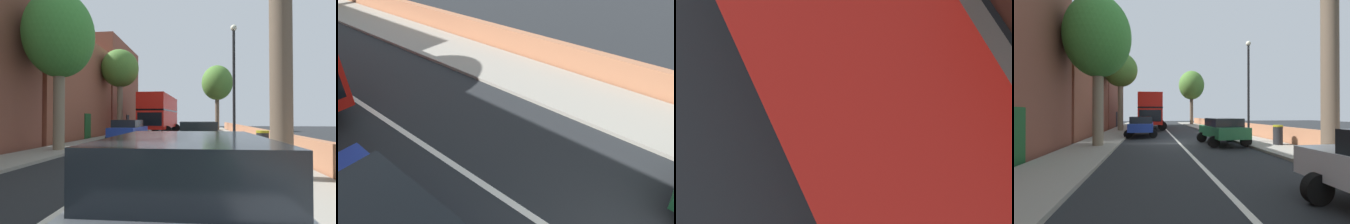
{
  "view_description": "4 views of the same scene",
  "coord_description": "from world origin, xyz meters",
  "views": [
    {
      "loc": [
        2.64,
        -14.72,
        1.78
      ],
      "look_at": [
        0.24,
        4.92,
        2.18
      ],
      "focal_mm": 28.55,
      "sensor_mm": 36.0,
      "label": 1
    },
    {
      "loc": [
        -3.26,
        0.63,
        5.19
      ],
      "look_at": [
        0.35,
        3.58,
        2.01
      ],
      "focal_mm": 31.38,
      "sensor_mm": 36.0,
      "label": 2
    },
    {
      "loc": [
        -0.94,
        15.15,
        6.96
      ],
      "look_at": [
        -1.42,
        14.22,
        0.97
      ],
      "focal_mm": 29.64,
      "sensor_mm": 36.0,
      "label": 3
    },
    {
      "loc": [
        -1.81,
        -14.66,
        1.87
      ],
      "look_at": [
        1.34,
        7.85,
        2.01
      ],
      "focal_mm": 24.26,
      "sensor_mm": 36.0,
      "label": 4
    }
  ],
  "objects": [
    {
      "name": "ground_plane",
      "position": [
        0.0,
        0.0,
        0.0
      ],
      "size": [
        84.0,
        84.0,
        0.0
      ],
      "primitive_type": "plane",
      "color": "black"
    },
    {
      "name": "road_centre_line",
      "position": [
        0.0,
        0.0,
        0.0
      ],
      "size": [
        0.16,
        54.0,
        0.01
      ],
      "primitive_type": "cube",
      "color": "silver",
      "rests_on": "ground"
    },
    {
      "name": "sidewalk_left",
      "position": [
        -4.9,
        0.0,
        0.06
      ],
      "size": [
        2.6,
        60.0,
        0.12
      ],
      "primitive_type": "cube",
      "color": "gray",
      "rests_on": "ground"
    },
    {
      "name": "sidewalk_right",
      "position": [
        4.9,
        0.0,
        0.06
      ],
      "size": [
        2.6,
        60.0,
        0.12
      ],
      "primitive_type": "cube",
      "color": "gray",
      "rests_on": "ground"
    },
    {
      "name": "terraced_houses_left",
      "position": [
        -8.5,
        0.39,
        4.84
      ],
      "size": [
        4.07,
        47.52,
        10.86
      ],
      "color": "brown",
      "rests_on": "ground"
    },
    {
      "name": "boundary_wall_right",
      "position": [
        6.45,
        0.0,
        0.52
      ],
      "size": [
        0.36,
        54.0,
        1.04
      ],
      "primitive_type": "cube",
      "color": "#9E6647",
      "rests_on": "ground"
    },
    {
      "name": "double_decker_bus",
      "position": [
        -1.7,
        13.79,
        2.35
      ],
      "size": [
        3.73,
        10.98,
        4.06
      ],
      "color": "red",
      "rests_on": "ground"
    },
    {
      "name": "parked_car_green_right_1",
      "position": [
        2.5,
        -1.46,
        0.91
      ],
      "size": [
        2.65,
        4.01,
        1.58
      ],
      "color": "#1E6038",
      "rests_on": "ground"
    },
    {
      "name": "parked_car_blue_left_4",
      "position": [
        -2.5,
        3.97,
        0.92
      ],
      "size": [
        2.57,
        4.34,
        1.61
      ],
      "color": "#1E389E",
      "rests_on": "ground"
    },
    {
      "name": "street_tree_left_0",
      "position": [
        -4.66,
        -1.67,
        6.0
      ],
      "size": [
        3.61,
        3.61,
        8.21
      ],
      "color": "#7A6B56",
      "rests_on": "sidewalk_left"
    },
    {
      "name": "street_tree_right_1",
      "position": [
        4.88,
        21.91,
        6.43
      ],
      "size": [
        4.18,
        4.18,
        8.73
      ],
      "color": "brown",
      "rests_on": "sidewalk_right"
    },
    {
      "name": "street_tree_left_2",
      "position": [
        -4.9,
        9.65,
        6.29
      ],
      "size": [
        3.51,
        3.51,
        8.08
      ],
      "color": "#7A6B56",
      "rests_on": "sidewalk_left"
    },
    {
      "name": "lamppost_right",
      "position": [
        4.3,
        -1.15,
        3.81
      ],
      "size": [
        0.32,
        0.32,
        6.31
      ],
      "color": "black",
      "rests_on": "sidewalk_right"
    },
    {
      "name": "litter_bin_right",
      "position": [
        5.3,
        -2.78,
        0.67
      ],
      "size": [
        0.55,
        0.55,
        1.1
      ],
      "color": "black",
      "rests_on": "sidewalk_right"
    }
  ]
}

